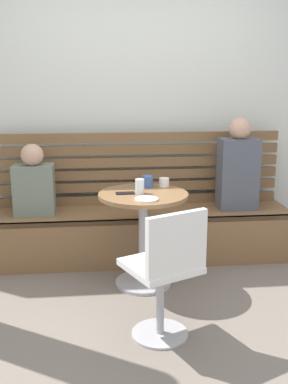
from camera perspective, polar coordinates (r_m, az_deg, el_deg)
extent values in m
plane|color=#70665B|center=(3.14, 1.42, -16.40)|extent=(8.00, 8.00, 0.00)
cube|color=silver|center=(4.34, -1.31, 12.19)|extent=(5.20, 0.10, 2.90)
cube|color=brown|center=(4.13, -0.71, -5.32)|extent=(2.70, 0.52, 0.44)
cube|color=brown|center=(3.84, -0.39, -3.69)|extent=(2.70, 0.04, 0.04)
cube|color=brown|center=(4.29, -1.02, -0.93)|extent=(2.65, 0.04, 0.09)
cube|color=brown|center=(4.25, -1.03, 0.72)|extent=(2.65, 0.04, 0.09)
cube|color=brown|center=(4.23, -1.03, 2.21)|extent=(2.65, 0.04, 0.09)
cube|color=brown|center=(4.21, -1.04, 3.72)|extent=(2.65, 0.04, 0.09)
cube|color=brown|center=(4.19, -1.05, 5.25)|extent=(2.65, 0.04, 0.09)
cube|color=brown|center=(4.17, -1.05, 6.79)|extent=(2.65, 0.04, 0.09)
cylinder|color=#ADADB2|center=(3.72, -0.09, -11.09)|extent=(0.44, 0.44, 0.02)
cylinder|color=#ADADB2|center=(3.58, -0.09, -5.94)|extent=(0.07, 0.07, 0.69)
cylinder|color=brown|center=(3.48, -0.10, -0.39)|extent=(0.68, 0.68, 0.03)
cylinder|color=#ADADB2|center=(3.07, 1.98, -17.07)|extent=(0.36, 0.36, 0.02)
cylinder|color=#ADADB2|center=(2.96, 2.01, -13.47)|extent=(0.05, 0.05, 0.45)
cube|color=white|center=(2.85, 2.06, -9.11)|extent=(0.53, 0.53, 0.04)
cube|color=white|center=(2.65, 4.09, -6.36)|extent=(0.38, 0.20, 0.36)
cube|color=#4C515B|center=(4.17, 11.51, 2.20)|extent=(0.34, 0.22, 0.63)
sphere|color=tan|center=(4.11, 11.79, 7.66)|extent=(0.19, 0.19, 0.19)
cube|color=slate|center=(4.05, -13.41, 0.27)|extent=(0.34, 0.22, 0.43)
sphere|color=tan|center=(3.99, -13.66, 4.46)|extent=(0.19, 0.19, 0.19)
cylinder|color=white|center=(3.45, -0.52, 0.71)|extent=(0.07, 0.07, 0.11)
cylinder|color=#3D5B9E|center=(3.64, 0.45, 1.31)|extent=(0.08, 0.08, 0.09)
cylinder|color=white|center=(3.67, 2.49, 1.20)|extent=(0.08, 0.08, 0.07)
cylinder|color=white|center=(3.28, 0.31, -0.89)|extent=(0.17, 0.17, 0.01)
cube|color=black|center=(3.46, -2.35, -0.14)|extent=(0.14, 0.08, 0.01)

